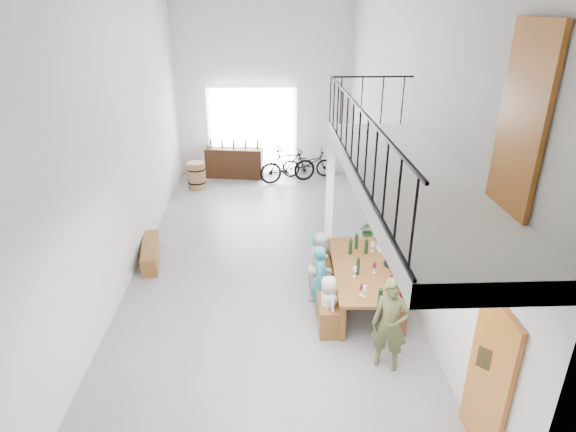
{
  "coord_description": "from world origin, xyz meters",
  "views": [
    {
      "loc": [
        0.12,
        -9.26,
        5.19
      ],
      "look_at": [
        0.48,
        -0.5,
        1.3
      ],
      "focal_mm": 30.0,
      "sensor_mm": 36.0,
      "label": 1
    }
  ],
  "objects_px": {
    "tasting_table": "(361,271)",
    "bicycle_near": "(308,164)",
    "bench_inner": "(324,291)",
    "side_bench": "(151,253)",
    "host_standing": "(390,325)",
    "oak_barrel": "(197,175)",
    "serving_counter": "(235,163)"
  },
  "relations": [
    {
      "from": "oak_barrel",
      "to": "bicycle_near",
      "type": "height_order",
      "value": "bicycle_near"
    },
    {
      "from": "side_bench",
      "to": "serving_counter",
      "type": "bearing_deg",
      "value": 74.84
    },
    {
      "from": "tasting_table",
      "to": "bicycle_near",
      "type": "bearing_deg",
      "value": 95.59
    },
    {
      "from": "host_standing",
      "to": "bench_inner",
      "type": "bearing_deg",
      "value": 137.2
    },
    {
      "from": "bench_inner",
      "to": "host_standing",
      "type": "xyz_separation_m",
      "value": [
        0.78,
        -1.75,
        0.51
      ]
    },
    {
      "from": "tasting_table",
      "to": "host_standing",
      "type": "relative_size",
      "value": 1.64
    },
    {
      "from": "oak_barrel",
      "to": "serving_counter",
      "type": "distance_m",
      "value": 1.47
    },
    {
      "from": "tasting_table",
      "to": "bicycle_near",
      "type": "relative_size",
      "value": 1.5
    },
    {
      "from": "oak_barrel",
      "to": "serving_counter",
      "type": "xyz_separation_m",
      "value": [
        1.09,
        0.98,
        0.07
      ]
    },
    {
      "from": "side_bench",
      "to": "bicycle_near",
      "type": "relative_size",
      "value": 0.89
    },
    {
      "from": "side_bench",
      "to": "oak_barrel",
      "type": "distance_m",
      "value": 4.59
    },
    {
      "from": "bench_inner",
      "to": "oak_barrel",
      "type": "xyz_separation_m",
      "value": [
        -3.2,
        6.32,
        0.15
      ]
    },
    {
      "from": "serving_counter",
      "to": "host_standing",
      "type": "xyz_separation_m",
      "value": [
        2.89,
        -9.04,
        0.29
      ]
    },
    {
      "from": "tasting_table",
      "to": "side_bench",
      "type": "height_order",
      "value": "tasting_table"
    },
    {
      "from": "host_standing",
      "to": "bicycle_near",
      "type": "distance_m",
      "value": 9.01
    },
    {
      "from": "bicycle_near",
      "to": "host_standing",
      "type": "bearing_deg",
      "value": -179.09
    },
    {
      "from": "oak_barrel",
      "to": "host_standing",
      "type": "distance_m",
      "value": 9.0
    },
    {
      "from": "host_standing",
      "to": "bicycle_near",
      "type": "bearing_deg",
      "value": 116.41
    },
    {
      "from": "side_bench",
      "to": "host_standing",
      "type": "xyz_separation_m",
      "value": [
        4.4,
        -3.5,
        0.56
      ]
    },
    {
      "from": "bench_inner",
      "to": "serving_counter",
      "type": "distance_m",
      "value": 7.6
    },
    {
      "from": "tasting_table",
      "to": "bicycle_near",
      "type": "height_order",
      "value": "bicycle_near"
    },
    {
      "from": "oak_barrel",
      "to": "side_bench",
      "type": "bearing_deg",
      "value": -95.13
    },
    {
      "from": "tasting_table",
      "to": "bench_inner",
      "type": "height_order",
      "value": "tasting_table"
    },
    {
      "from": "side_bench",
      "to": "bicycle_near",
      "type": "bearing_deg",
      "value": 54.84
    },
    {
      "from": "bicycle_near",
      "to": "serving_counter",
      "type": "bearing_deg",
      "value": 86.34
    },
    {
      "from": "side_bench",
      "to": "oak_barrel",
      "type": "xyz_separation_m",
      "value": [
        0.41,
        4.56,
        0.2
      ]
    },
    {
      "from": "oak_barrel",
      "to": "host_standing",
      "type": "xyz_separation_m",
      "value": [
        3.99,
        -8.06,
        0.36
      ]
    },
    {
      "from": "bench_inner",
      "to": "side_bench",
      "type": "height_order",
      "value": "bench_inner"
    },
    {
      "from": "tasting_table",
      "to": "bicycle_near",
      "type": "xyz_separation_m",
      "value": [
        -0.39,
        7.31,
        -0.27
      ]
    },
    {
      "from": "oak_barrel",
      "to": "bicycle_near",
      "type": "xyz_separation_m",
      "value": [
        3.46,
        0.93,
        0.03
      ]
    },
    {
      "from": "host_standing",
      "to": "bicycle_near",
      "type": "xyz_separation_m",
      "value": [
        -0.53,
        8.99,
        -0.33
      ]
    },
    {
      "from": "tasting_table",
      "to": "serving_counter",
      "type": "distance_m",
      "value": 7.86
    }
  ]
}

